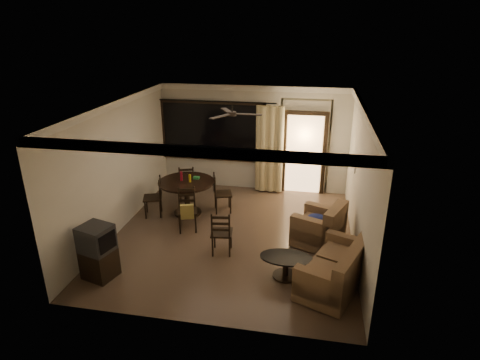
% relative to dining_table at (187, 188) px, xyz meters
% --- Properties ---
extents(ground, '(5.50, 5.50, 0.00)m').
position_rel_dining_table_xyz_m(ground, '(1.29, -0.89, -0.65)').
color(ground, '#7F6651').
rests_on(ground, ground).
extents(room_shell, '(5.50, 6.70, 5.50)m').
position_rel_dining_table_xyz_m(room_shell, '(1.88, 0.88, 1.19)').
color(room_shell, beige).
rests_on(room_shell, ground).
extents(dining_table, '(1.31, 1.31, 1.04)m').
position_rel_dining_table_xyz_m(dining_table, '(0.00, 0.00, 0.00)').
color(dining_table, black).
rests_on(dining_table, ground).
extents(dining_chair_west, '(0.53, 0.53, 0.95)m').
position_rel_dining_table_xyz_m(dining_chair_west, '(-0.75, -0.26, -0.36)').
color(dining_chair_west, black).
rests_on(dining_chair_west, ground).
extents(dining_chair_east, '(0.53, 0.53, 0.95)m').
position_rel_dining_table_xyz_m(dining_chair_east, '(0.80, 0.26, -0.36)').
color(dining_chair_east, black).
rests_on(dining_chair_east, ground).
extents(dining_chair_south, '(0.53, 0.56, 0.95)m').
position_rel_dining_table_xyz_m(dining_chair_south, '(0.26, -0.82, -0.34)').
color(dining_chair_south, black).
rests_on(dining_chair_south, ground).
extents(dining_chair_north, '(0.53, 0.53, 0.95)m').
position_rel_dining_table_xyz_m(dining_chair_north, '(-0.24, 0.75, -0.36)').
color(dining_chair_north, black).
rests_on(dining_chair_north, ground).
extents(tv_cabinet, '(0.64, 0.60, 1.01)m').
position_rel_dining_table_xyz_m(tv_cabinet, '(-0.76, -2.78, -0.14)').
color(tv_cabinet, black).
rests_on(tv_cabinet, ground).
extents(sofa, '(1.36, 1.76, 0.83)m').
position_rel_dining_table_xyz_m(sofa, '(3.40, -2.33, -0.31)').
color(sofa, '#4D3024').
rests_on(sofa, ground).
extents(armchair, '(1.16, 1.16, 0.89)m').
position_rel_dining_table_xyz_m(armchair, '(3.13, -0.91, -0.28)').
color(armchair, '#4D3024').
rests_on(armchair, ground).
extents(coffee_table, '(0.93, 0.56, 0.41)m').
position_rel_dining_table_xyz_m(coffee_table, '(2.51, -2.17, -0.37)').
color(coffee_table, black).
rests_on(coffee_table, ground).
extents(side_chair, '(0.46, 0.46, 0.93)m').
position_rel_dining_table_xyz_m(side_chair, '(1.21, -1.60, -0.37)').
color(side_chair, black).
rests_on(side_chair, ground).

